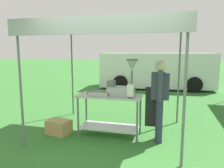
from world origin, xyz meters
name	(u,v)px	position (x,y,z in m)	size (l,w,h in m)	color
ground_plane	(145,94)	(0.00, 6.00, 0.00)	(70.00, 70.00, 0.00)	#33702D
stall_canopy	(111,28)	(-0.23, 1.42, 2.24)	(3.04, 2.37, 2.33)	slate
donut_cart	(110,107)	(-0.23, 1.32, 0.62)	(1.34, 0.56, 0.88)	#B7B7BC
donut_tray	(100,94)	(-0.42, 1.29, 0.90)	(0.44, 0.28, 0.07)	#B7B7BC
donut_fryer	(123,83)	(0.05, 1.37, 1.13)	(0.62, 0.28, 0.75)	#B7B7BC
menu_sign	(130,92)	(0.24, 1.15, 1.00)	(0.13, 0.05, 0.27)	black
vendor	(160,97)	(0.79, 1.30, 0.90)	(0.45, 0.53, 1.61)	#2D3347
supply_crate	(59,127)	(-1.32, 1.12, 0.15)	(0.54, 0.45, 0.31)	tan
van_white	(156,70)	(0.33, 7.77, 0.88)	(5.37, 2.41, 1.69)	white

